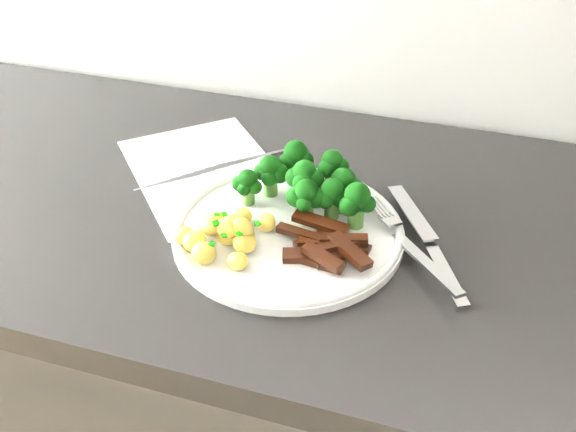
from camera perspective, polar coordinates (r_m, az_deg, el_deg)
counter at (r=1.19m, az=0.12°, el=-17.64°), size 2.41×0.60×0.90m
recipe_paper at (r=0.96m, az=-7.08°, el=3.86°), size 0.33×0.34×0.00m
plate at (r=0.83m, az=0.00°, el=-1.21°), size 0.29×0.29×0.02m
broccoli at (r=0.84m, az=2.02°, el=2.98°), size 0.19×0.12×0.07m
potatoes at (r=0.80m, az=-5.44°, el=-1.51°), size 0.11×0.11×0.04m
beef_strips at (r=0.78m, az=3.40°, el=-2.64°), size 0.13×0.10×0.03m
fork at (r=0.80m, az=10.79°, el=-2.71°), size 0.14×0.17×0.02m
knife at (r=0.81m, az=12.57°, el=-3.33°), size 0.13×0.22×0.03m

